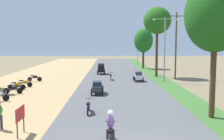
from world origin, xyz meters
TOP-DOWN VIEW (x-y plane):
  - parked_motorbike_fourth at (-10.14, 13.54)m, footprint 1.80×0.54m
  - parked_motorbike_fifth at (-10.55, 15.68)m, footprint 1.80×0.54m
  - parked_motorbike_sixth at (-10.34, 17.32)m, footprint 1.80×0.54m
  - parked_motorbike_seventh at (-10.40, 21.59)m, footprint 1.80×0.54m
  - street_signboard at (-5.68, 2.31)m, footprint 0.06×1.30m
  - median_tree_nearest at (5.49, 5.43)m, footprint 3.78×3.78m
  - median_tree_second at (5.73, 26.08)m, footprint 3.88×3.88m
  - median_tree_third at (5.51, 38.65)m, footprint 3.60×3.60m
  - streetlamp_near at (5.80, 21.18)m, footprint 3.16×0.20m
  - streetlamp_mid at (5.80, 50.27)m, footprint 3.16×0.20m
  - utility_pole_near at (7.89, 23.90)m, footprint 1.80×0.20m
  - car_sedan_charcoal at (-2.19, 13.31)m, footprint 1.10×2.26m
  - car_sedan_white at (2.59, 21.46)m, footprint 1.10×2.26m
  - car_van_black at (-2.27, 29.15)m, footprint 1.19×2.41m
  - motorbike_foreground_rider at (-1.04, 1.05)m, footprint 0.54×1.80m
  - motorbike_ahead_second at (-2.51, 6.57)m, footprint 0.54×1.80m
  - motorbike_ahead_third at (-0.86, 22.61)m, footprint 0.54×1.80m

SIDE VIEW (x-z plane):
  - parked_motorbike_fourth at x=-10.14m, z-range 0.08..1.02m
  - parked_motorbike_fifth at x=-10.55m, z-range 0.08..1.02m
  - parked_motorbike_sixth at x=-10.34m, z-range 0.08..1.02m
  - parked_motorbike_seventh at x=-10.40m, z-range 0.08..1.02m
  - motorbike_ahead_second at x=-2.51m, z-range 0.10..1.04m
  - motorbike_ahead_third at x=-0.86m, z-range 0.10..1.04m
  - car_sedan_charcoal at x=-2.19m, z-range 0.15..1.34m
  - car_sedan_white at x=2.59m, z-range 0.15..1.34m
  - motorbike_foreground_rider at x=-1.04m, z-range 0.03..1.69m
  - car_van_black at x=-2.27m, z-range 0.19..1.86m
  - street_signboard at x=-5.68m, z-range 0.36..1.86m
  - streetlamp_mid at x=5.80m, z-range 0.65..8.47m
  - streetlamp_near at x=5.80m, z-range 0.66..8.52m
  - utility_pole_near at x=7.89m, z-range 0.19..9.10m
  - median_tree_third at x=5.51m, z-range 1.54..9.14m
  - median_tree_nearest at x=5.49m, z-range 2.11..10.95m
  - median_tree_second at x=5.73m, z-range 3.02..12.86m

